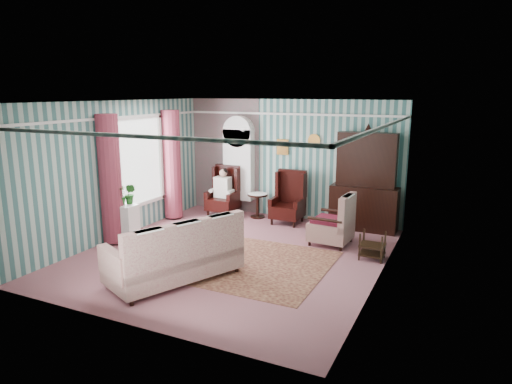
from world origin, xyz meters
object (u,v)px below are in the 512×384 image
at_px(dresser_hutch, 365,179).
at_px(plant_stand, 124,223).
at_px(round_side_table, 258,206).
at_px(seated_woman, 223,192).
at_px(floral_armchair, 331,219).
at_px(wingback_right, 287,198).
at_px(bookcase, 239,170).
at_px(coffee_table, 176,248).
at_px(wingback_left, 223,191).
at_px(nest_table, 372,245).
at_px(sofa, 174,254).

distance_m(dresser_hutch, plant_stand, 5.31).
distance_m(dresser_hutch, round_side_table, 2.75).
xyz_separation_m(seated_woman, floral_armchair, (3.11, -1.02, -0.06)).
height_order(wingback_right, seated_woman, wingback_right).
height_order(bookcase, coffee_table, bookcase).
bearing_deg(dresser_hutch, floral_armchair, -106.62).
height_order(wingback_left, round_side_table, wingback_left).
bearing_deg(round_side_table, nest_table, -28.20).
xyz_separation_m(dresser_hutch, wingback_left, (-3.50, -0.27, -0.55)).
bearing_deg(wingback_right, floral_armchair, -36.80).
distance_m(bookcase, wingback_left, 0.68).
height_order(seated_woman, floral_armchair, seated_woman).
relative_size(wingback_right, round_side_table, 2.08).
height_order(dresser_hutch, coffee_table, dresser_hutch).
distance_m(nest_table, sofa, 3.66).
height_order(wingback_right, round_side_table, wingback_right).
height_order(plant_stand, sofa, sofa).
relative_size(dresser_hutch, sofa, 1.06).
bearing_deg(round_side_table, wingback_left, -170.54).
bearing_deg(dresser_hutch, sofa, -117.76).
relative_size(seated_woman, nest_table, 2.19).
distance_m(wingback_right, nest_table, 2.81).
xyz_separation_m(round_side_table, nest_table, (3.17, -1.70, -0.03)).
bearing_deg(plant_stand, dresser_hutch, 35.08).
height_order(dresser_hutch, round_side_table, dresser_hutch).
relative_size(wingback_left, wingback_right, 1.00).
xyz_separation_m(round_side_table, floral_armchair, (2.21, -1.17, 0.23)).
distance_m(nest_table, coffee_table, 3.66).
xyz_separation_m(nest_table, plant_stand, (-4.87, -1.20, 0.13)).
height_order(nest_table, sofa, sofa).
relative_size(wingback_right, sofa, 0.56).
bearing_deg(wingback_right, round_side_table, 169.99).
xyz_separation_m(seated_woman, sofa, (1.29, -3.93, -0.13)).
height_order(sofa, floral_armchair, floral_armchair).
bearing_deg(bookcase, wingback_right, -14.57).
xyz_separation_m(bookcase, floral_armchair, (2.86, -1.41, -0.59)).
height_order(wingback_right, nest_table, wingback_right).
distance_m(wingback_right, seated_woman, 1.75).
xyz_separation_m(wingback_right, coffee_table, (-0.98, -3.15, -0.41)).
bearing_deg(floral_armchair, sofa, 151.27).
xyz_separation_m(seated_woman, round_side_table, (0.90, 0.15, -0.29)).
distance_m(wingback_left, coffee_table, 3.27).
xyz_separation_m(plant_stand, coffee_table, (1.57, -0.40, -0.18)).
bearing_deg(nest_table, round_side_table, 151.80).
distance_m(seated_woman, round_side_table, 0.96).
xyz_separation_m(wingback_left, nest_table, (4.07, -1.55, -0.35)).
distance_m(bookcase, dresser_hutch, 3.25).
distance_m(wingback_left, nest_table, 4.37).
xyz_separation_m(seated_woman, coffee_table, (0.77, -3.15, -0.37)).
bearing_deg(bookcase, dresser_hutch, -2.11).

